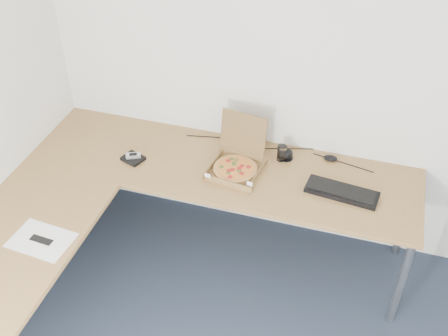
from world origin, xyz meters
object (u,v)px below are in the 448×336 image
(drinking_glass, at_px, (282,153))
(pizza_box, at_px, (236,165))
(desk, at_px, (149,203))
(keyboard, at_px, (342,192))
(wallet, at_px, (133,159))

(drinking_glass, bearing_deg, pizza_box, -142.88)
(desk, distance_m, drinking_glass, 0.91)
(desk, height_order, keyboard, keyboard)
(drinking_glass, bearing_deg, wallet, -162.83)
(pizza_box, xyz_separation_m, drinking_glass, (0.25, 0.19, 0.02))
(pizza_box, relative_size, drinking_glass, 3.33)
(desk, distance_m, pizza_box, 0.59)
(desk, relative_size, wallet, 19.05)
(pizza_box, height_order, keyboard, pizza_box)
(wallet, bearing_deg, drinking_glass, 37.34)
(keyboard, bearing_deg, pizza_box, -176.25)
(desk, height_order, drinking_glass, drinking_glass)
(drinking_glass, bearing_deg, keyboard, -28.07)
(desk, bearing_deg, keyboard, 19.32)
(pizza_box, bearing_deg, drinking_glass, 45.13)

